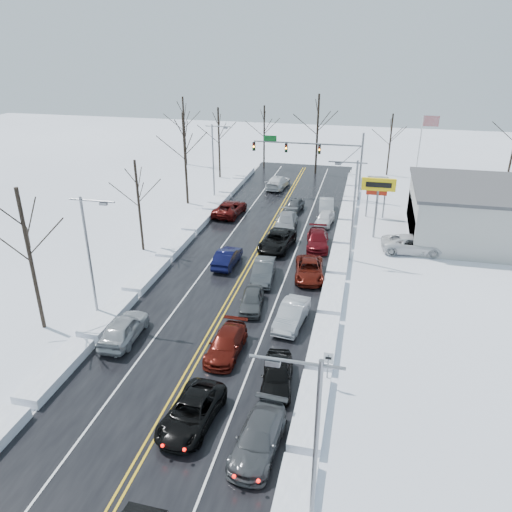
% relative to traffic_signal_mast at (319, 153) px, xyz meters
% --- Properties ---
extents(ground, '(160.00, 160.00, 0.00)m').
position_rel_traffic_signal_mast_xyz_m(ground, '(-3.45, -27.99, -5.48)').
color(ground, white).
rests_on(ground, ground).
extents(road_surface, '(14.00, 84.00, 0.01)m').
position_rel_traffic_signal_mast_xyz_m(road_surface, '(-3.45, -25.99, -5.47)').
color(road_surface, black).
rests_on(road_surface, ground).
extents(snow_bank_left, '(1.65, 72.00, 0.63)m').
position_rel_traffic_signal_mast_xyz_m(snow_bank_left, '(-11.05, -25.99, -5.48)').
color(snow_bank_left, white).
rests_on(snow_bank_left, ground).
extents(snow_bank_right, '(1.65, 72.00, 0.63)m').
position_rel_traffic_signal_mast_xyz_m(snow_bank_right, '(4.15, -25.99, -5.48)').
color(snow_bank_right, white).
rests_on(snow_bank_right, ground).
extents(traffic_signal_mast, '(13.28, 0.39, 8.00)m').
position_rel_traffic_signal_mast_xyz_m(traffic_signal_mast, '(0.00, 0.00, 0.00)').
color(traffic_signal_mast, slate).
rests_on(traffic_signal_mast, ground).
extents(tires_plus_sign, '(3.20, 0.34, 6.00)m').
position_rel_traffic_signal_mast_xyz_m(tires_plus_sign, '(7.05, -12.00, -0.49)').
color(tires_plus_sign, slate).
rests_on(tires_plus_sign, ground).
extents(used_vehicles_sign, '(2.20, 0.22, 4.65)m').
position_rel_traffic_signal_mast_xyz_m(used_vehicles_sign, '(7.05, -5.99, -2.16)').
color(used_vehicles_sign, slate).
rests_on(used_vehicles_sign, ground).
extents(speed_limit_sign, '(0.55, 0.09, 2.35)m').
position_rel_traffic_signal_mast_xyz_m(speed_limit_sign, '(4.75, -35.99, -3.84)').
color(speed_limit_sign, slate).
rests_on(speed_limit_sign, ground).
extents(flagpole, '(1.87, 1.20, 10.00)m').
position_rel_traffic_signal_mast_xyz_m(flagpole, '(11.72, 2.01, 0.45)').
color(flagpole, silver).
rests_on(flagpole, ground).
extents(streetlight_se, '(3.20, 0.25, 9.00)m').
position_rel_traffic_signal_mast_xyz_m(streetlight_se, '(4.85, -45.99, -0.17)').
color(streetlight_se, slate).
rests_on(streetlight_se, ground).
extents(streetlight_ne, '(3.20, 0.25, 9.00)m').
position_rel_traffic_signal_mast_xyz_m(streetlight_ne, '(4.85, -17.99, -0.17)').
color(streetlight_ne, slate).
rests_on(streetlight_ne, ground).
extents(streetlight_sw, '(3.20, 0.25, 9.00)m').
position_rel_traffic_signal_mast_xyz_m(streetlight_sw, '(-11.74, -31.99, -0.17)').
color(streetlight_sw, slate).
rests_on(streetlight_sw, ground).
extents(streetlight_nw, '(3.20, 0.25, 9.00)m').
position_rel_traffic_signal_mast_xyz_m(streetlight_nw, '(-11.74, -3.99, -0.17)').
color(streetlight_nw, slate).
rests_on(streetlight_nw, ground).
extents(tree_left_b, '(4.00, 4.00, 10.00)m').
position_rel_traffic_signal_mast_xyz_m(tree_left_b, '(-14.95, -33.99, 1.51)').
color(tree_left_b, '#2D231C').
rests_on(tree_left_b, ground).
extents(tree_left_c, '(3.40, 3.40, 8.50)m').
position_rel_traffic_signal_mast_xyz_m(tree_left_c, '(-13.95, -19.99, 0.46)').
color(tree_left_c, '#2D231C').
rests_on(tree_left_c, ground).
extents(tree_left_d, '(4.20, 4.20, 10.50)m').
position_rel_traffic_signal_mast_xyz_m(tree_left_d, '(-14.65, -5.99, 1.86)').
color(tree_left_d, '#2D231C').
rests_on(tree_left_d, ground).
extents(tree_left_e, '(3.80, 3.80, 9.50)m').
position_rel_traffic_signal_mast_xyz_m(tree_left_e, '(-14.25, 6.01, 1.16)').
color(tree_left_e, '#2D231C').
rests_on(tree_left_e, ground).
extents(tree_far_a, '(4.00, 4.00, 10.00)m').
position_rel_traffic_signal_mast_xyz_m(tree_far_a, '(-21.45, 12.01, 1.51)').
color(tree_far_a, '#2D231C').
rests_on(tree_far_a, ground).
extents(tree_far_b, '(3.60, 3.60, 9.00)m').
position_rel_traffic_signal_mast_xyz_m(tree_far_b, '(-9.45, 13.01, 0.81)').
color(tree_far_b, '#2D231C').
rests_on(tree_far_b, ground).
extents(tree_far_c, '(4.40, 4.40, 11.00)m').
position_rel_traffic_signal_mast_xyz_m(tree_far_c, '(-1.45, 11.01, 2.21)').
color(tree_far_c, '#2D231C').
rests_on(tree_far_c, ground).
extents(tree_far_d, '(3.40, 3.40, 8.50)m').
position_rel_traffic_signal_mast_xyz_m(tree_far_d, '(8.55, 12.51, 0.46)').
color(tree_far_d, '#2D231C').
rests_on(tree_far_d, ground).
extents(queued_car_2, '(2.77, 5.23, 1.40)m').
position_rel_traffic_signal_mast_xyz_m(queued_car_2, '(-1.82, -40.50, -5.48)').
color(queued_car_2, black).
rests_on(queued_car_2, ground).
extents(queued_car_3, '(2.02, 4.77, 1.37)m').
position_rel_traffic_signal_mast_xyz_m(queued_car_3, '(-1.78, -34.13, -5.48)').
color(queued_car_3, '#4E100A').
rests_on(queued_car_3, ground).
extents(queued_car_4, '(2.06, 4.14, 1.35)m').
position_rel_traffic_signal_mast_xyz_m(queued_car_4, '(-1.52, -28.26, -5.48)').
color(queued_car_4, '#404446').
rests_on(queued_car_4, ground).
extents(queued_car_5, '(2.06, 4.82, 1.55)m').
position_rel_traffic_signal_mast_xyz_m(queued_car_5, '(-1.66, -23.51, -5.48)').
color(queued_car_5, '#3C3E40').
rests_on(queued_car_5, ground).
extents(queued_car_6, '(3.18, 5.86, 1.56)m').
position_rel_traffic_signal_mast_xyz_m(queued_car_6, '(-1.78, -16.90, -5.48)').
color(queued_car_6, black).
rests_on(queued_car_6, ground).
extents(queued_car_7, '(2.40, 5.42, 1.54)m').
position_rel_traffic_signal_mast_xyz_m(queued_car_7, '(-1.85, -11.62, -5.48)').
color(queued_car_7, gray).
rests_on(queued_car_7, ground).
extents(queued_car_8, '(2.11, 4.14, 1.35)m').
position_rel_traffic_signal_mast_xyz_m(queued_car_8, '(-1.84, -5.89, -5.48)').
color(queued_car_8, '#46484B').
rests_on(queued_car_8, ground).
extents(queued_car_11, '(2.39, 5.11, 1.44)m').
position_rel_traffic_signal_mast_xyz_m(queued_car_11, '(1.97, -41.50, -5.48)').
color(queued_car_11, '#434548').
rests_on(queued_car_11, ground).
extents(queued_car_12, '(2.26, 4.52, 1.48)m').
position_rel_traffic_signal_mast_xyz_m(queued_car_12, '(1.94, -36.48, -5.48)').
color(queued_car_12, black).
rests_on(queued_car_12, ground).
extents(queued_car_13, '(2.14, 4.81, 1.53)m').
position_rel_traffic_signal_mast_xyz_m(queued_car_13, '(1.70, -29.77, -5.48)').
color(queued_car_13, '#ABADB4').
rests_on(queued_car_13, ground).
extents(queued_car_14, '(2.96, 5.30, 1.40)m').
position_rel_traffic_signal_mast_xyz_m(queued_car_14, '(1.95, -22.21, -5.48)').
color(queued_car_14, '#50120A').
rests_on(queued_car_14, ground).
extents(queued_car_15, '(2.56, 5.19, 1.45)m').
position_rel_traffic_signal_mast_xyz_m(queued_car_15, '(1.88, -15.64, -5.48)').
color(queued_car_15, '#550B10').
rests_on(queued_car_15, ground).
extents(queued_car_16, '(2.05, 4.20, 1.38)m').
position_rel_traffic_signal_mast_xyz_m(queued_car_16, '(1.95, -9.41, -5.48)').
color(queued_car_16, silver).
rests_on(queued_car_16, ground).
extents(queued_car_17, '(2.01, 4.74, 1.52)m').
position_rel_traffic_signal_mast_xyz_m(queued_car_17, '(1.74, -5.68, -5.48)').
color(queued_car_17, '#93969B').
rests_on(queued_car_17, ground).
extents(oncoming_car_0, '(1.70, 4.54, 1.48)m').
position_rel_traffic_signal_mast_xyz_m(oncoming_car_0, '(-5.33, -21.48, -5.48)').
color(oncoming_car_0, black).
rests_on(oncoming_car_0, ground).
extents(oncoming_car_1, '(3.10, 5.81, 1.55)m').
position_rel_traffic_signal_mast_xyz_m(oncoming_car_1, '(-8.65, -8.81, -5.48)').
color(oncoming_car_1, '#490B09').
rests_on(oncoming_car_1, ground).
extents(oncoming_car_2, '(2.78, 5.67, 1.59)m').
position_rel_traffic_signal_mast_xyz_m(oncoming_car_2, '(-5.37, 2.62, -5.48)').
color(oncoming_car_2, silver).
rests_on(oncoming_car_2, ground).
extents(oncoming_car_3, '(2.10, 4.90, 1.65)m').
position_rel_traffic_signal_mast_xyz_m(oncoming_car_3, '(-8.82, -34.09, -5.48)').
color(oncoming_car_3, '#9FA2A7').
rests_on(oncoming_car_3, ground).
extents(parked_car_0, '(5.93, 3.11, 1.59)m').
position_rel_traffic_signal_mast_xyz_m(parked_car_0, '(10.61, -14.99, -5.48)').
color(parked_car_0, silver).
rests_on(parked_car_0, ground).
extents(parked_car_1, '(2.49, 5.30, 1.50)m').
position_rel_traffic_signal_mast_xyz_m(parked_car_1, '(13.68, -13.04, -5.48)').
color(parked_car_1, '#424447').
rests_on(parked_car_1, ground).
extents(parked_car_2, '(1.91, 4.06, 1.34)m').
position_rel_traffic_signal_mast_xyz_m(parked_car_2, '(11.46, -5.69, -5.48)').
color(parked_car_2, black).
rests_on(parked_car_2, ground).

